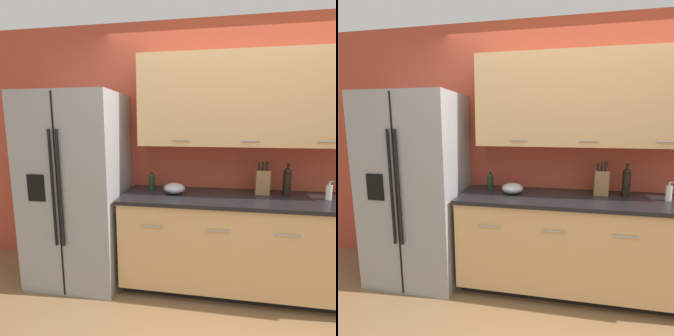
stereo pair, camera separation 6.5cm
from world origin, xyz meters
TOP-DOWN VIEW (x-y plane):
  - wall_back at (0.05, 1.01)m, footprint 10.00×0.39m
  - counter_unit at (0.17, 0.72)m, footprint 2.34×0.64m
  - refrigerator at (-1.48, 0.68)m, footprint 0.90×0.73m
  - knife_block at (0.32, 0.84)m, footprint 0.13×0.09m
  - wine_bottle at (0.54, 0.84)m, footprint 0.07×0.07m
  - soap_dispenser at (0.87, 0.75)m, footprint 0.06×0.05m
  - oil_bottle at (-0.75, 0.83)m, footprint 0.06×0.06m
  - mixing_bowl at (-0.51, 0.74)m, footprint 0.21×0.21m

SIDE VIEW (x-z plane):
  - counter_unit at x=0.17m, z-range 0.01..0.93m
  - refrigerator at x=-1.48m, z-range 0.00..1.88m
  - mixing_bowl at x=-0.51m, z-range 0.92..1.02m
  - soap_dispenser at x=0.87m, z-range 0.91..1.08m
  - oil_bottle at x=-0.75m, z-range 0.92..1.11m
  - knife_block at x=0.32m, z-range 0.89..1.21m
  - wine_bottle at x=0.54m, z-range 0.91..1.22m
  - wall_back at x=0.05m, z-range 0.15..2.75m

